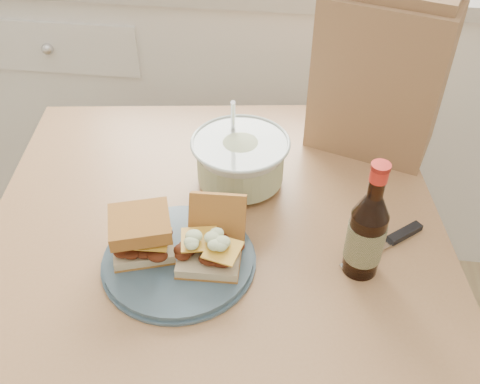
# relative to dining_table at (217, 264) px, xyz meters

# --- Properties ---
(cabinet_run) EXTENTS (2.50, 0.64, 0.94)m
(cabinet_run) POSITION_rel_dining_table_xyz_m (-0.12, 0.99, -0.16)
(cabinet_run) COLOR white
(cabinet_run) RESTS_ON ground
(dining_table) EXTENTS (1.01, 1.01, 0.74)m
(dining_table) POSITION_rel_dining_table_xyz_m (0.00, 0.00, 0.00)
(dining_table) COLOR #AF7E53
(dining_table) RESTS_ON ground
(plate) EXTENTS (0.27, 0.27, 0.02)m
(plate) POSITION_rel_dining_table_xyz_m (-0.05, -0.10, 0.12)
(plate) COLOR #435B6C
(plate) RESTS_ON dining_table
(sandwich_left) EXTENTS (0.13, 0.12, 0.08)m
(sandwich_left) POSITION_rel_dining_table_xyz_m (-0.12, -0.09, 0.17)
(sandwich_left) COLOR beige
(sandwich_left) RESTS_ON plate
(sandwich_right) EXTENTS (0.11, 0.15, 0.09)m
(sandwich_right) POSITION_rel_dining_table_xyz_m (0.01, -0.08, 0.16)
(sandwich_right) COLOR beige
(sandwich_right) RESTS_ON plate
(coleslaw_bowl) EXTENTS (0.20, 0.20, 0.20)m
(coleslaw_bowl) POSITION_rel_dining_table_xyz_m (0.03, 0.14, 0.16)
(coleslaw_bowl) COLOR silver
(coleslaw_bowl) RESTS_ON dining_table
(beer_bottle) EXTENTS (0.07, 0.07, 0.23)m
(beer_bottle) POSITION_rel_dining_table_xyz_m (0.27, -0.07, 0.20)
(beer_bottle) COLOR black
(beer_bottle) RESTS_ON dining_table
(knife) EXTENTS (0.16, 0.14, 0.01)m
(knife) POSITION_rel_dining_table_xyz_m (0.34, 0.01, 0.11)
(knife) COLOR silver
(knife) RESTS_ON dining_table
(paper_bag) EXTENTS (0.30, 0.25, 0.34)m
(paper_bag) POSITION_rel_dining_table_xyz_m (0.31, 0.33, 0.28)
(paper_bag) COLOR #936847
(paper_bag) RESTS_ON dining_table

